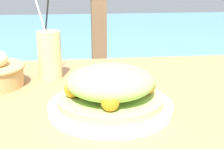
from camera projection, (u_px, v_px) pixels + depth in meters
name	position (u px, v px, depth m)	size (l,w,h in m)	color
patio_table	(124.00, 138.00, 0.82)	(1.05, 0.96, 0.76)	#997047
railing_fence	(99.00, 28.00, 1.49)	(2.80, 0.08, 1.12)	brown
sea_backdrop	(83.00, 47.00, 4.05)	(12.00, 4.00, 0.43)	#568EA8
salad_plate	(110.00, 92.00, 0.74)	(0.30, 0.30, 0.11)	silver
drink_glass	(50.00, 55.00, 0.98)	(0.07, 0.07, 0.25)	#DBCC7F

